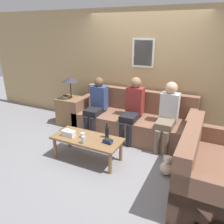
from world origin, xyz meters
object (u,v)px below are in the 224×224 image
(drinking_glass, at_px, (83,135))
(person_right, at_px, (168,113))
(coffee_table, at_px, (87,141))
(person_middle, at_px, (133,107))
(person_left, at_px, (97,104))
(teddy_bear, at_px, (167,166))
(wine_bottle, at_px, (107,132))
(couch_main, at_px, (133,121))
(couch_side, at_px, (211,174))

(drinking_glass, distance_m, person_right, 1.64)
(coffee_table, bearing_deg, person_middle, 69.27)
(person_left, bearing_deg, person_right, 1.15)
(person_right, distance_m, teddy_bear, 1.07)
(drinking_glass, bearing_deg, person_left, 106.96)
(teddy_bear, bearing_deg, wine_bottle, -179.38)
(wine_bottle, relative_size, person_right, 0.21)
(person_left, bearing_deg, wine_bottle, -51.24)
(person_left, distance_m, person_right, 1.52)
(couch_main, relative_size, person_middle, 1.94)
(couch_main, xyz_separation_m, teddy_bear, (0.99, -1.07, -0.18))
(teddy_bear, bearing_deg, person_left, 153.96)
(person_middle, height_order, person_right, person_middle)
(couch_main, bearing_deg, teddy_bear, -47.46)
(couch_main, relative_size, teddy_bear, 7.38)
(couch_main, distance_m, teddy_bear, 1.47)
(couch_main, height_order, teddy_bear, couch_main)
(couch_side, distance_m, drinking_glass, 2.07)
(person_left, xyz_separation_m, person_middle, (0.81, 0.06, 0.04))
(person_right, height_order, teddy_bear, person_right)
(wine_bottle, xyz_separation_m, teddy_bear, (1.06, 0.01, -0.37))
(person_middle, xyz_separation_m, teddy_bear, (0.95, -0.92, -0.55))
(person_middle, bearing_deg, drinking_glass, -113.55)
(couch_side, relative_size, wine_bottle, 5.87)
(coffee_table, relative_size, person_right, 0.96)
(wine_bottle, bearing_deg, couch_main, 86.08)
(wine_bottle, relative_size, teddy_bear, 0.79)
(person_right, xyz_separation_m, teddy_bear, (0.24, -0.89, -0.55))
(couch_side, distance_m, wine_bottle, 1.70)
(person_middle, distance_m, teddy_bear, 1.43)
(person_middle, relative_size, person_right, 1.01)
(coffee_table, bearing_deg, teddy_bear, 7.30)
(couch_side, relative_size, drinking_glass, 18.11)
(person_left, bearing_deg, couch_main, 15.48)
(couch_side, xyz_separation_m, person_middle, (-1.58, 1.10, 0.37))
(drinking_glass, bearing_deg, couch_main, 70.46)
(teddy_bear, bearing_deg, coffee_table, -172.70)
(person_middle, bearing_deg, coffee_table, -110.73)
(couch_side, xyz_separation_m, coffee_table, (-1.99, 0.01, 0.04))
(drinking_glass, relative_size, teddy_bear, 0.26)
(couch_side, bearing_deg, teddy_bear, 73.81)
(couch_side, distance_m, teddy_bear, 0.67)
(drinking_glass, bearing_deg, person_middle, 66.45)
(coffee_table, distance_m, person_left, 1.15)
(wine_bottle, relative_size, drinking_glass, 3.08)
(couch_side, distance_m, person_middle, 1.96)
(person_left, height_order, teddy_bear, person_left)
(couch_side, distance_m, person_left, 2.62)
(wine_bottle, bearing_deg, drinking_glass, -153.71)
(drinking_glass, height_order, person_middle, person_middle)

